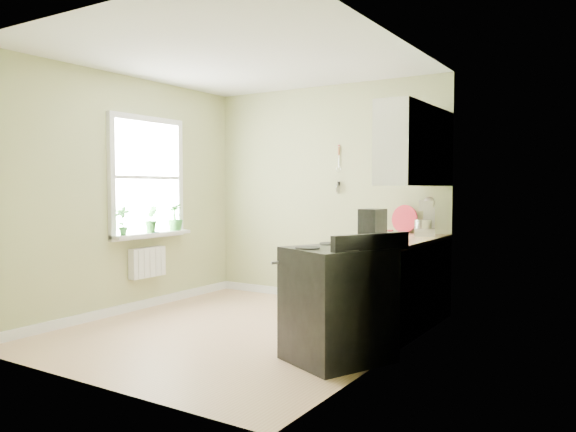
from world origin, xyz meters
The scene contains 21 objects.
floor centered at (0.00, 0.00, -0.01)m, with size 3.20×3.60×0.02m, color tan.
ceiling centered at (0.00, 0.00, 2.71)m, with size 3.20×3.60×0.02m, color white.
wall_back centered at (0.00, 1.81, 1.35)m, with size 3.20×0.02×2.70m, color #B3B77D.
wall_left centered at (-1.61, 0.00, 1.35)m, with size 0.02×3.60×2.70m, color #B3B77D.
wall_right centered at (1.61, 0.00, 1.35)m, with size 0.02×3.60×2.70m, color #B3B77D.
base_cabinets centered at (1.30, 1.00, 0.43)m, with size 0.60×1.60×0.87m, color white.
countertop centered at (1.29, 1.00, 0.89)m, with size 0.64×1.60×0.04m, color beige.
upper_cabinets centered at (1.43, 1.10, 1.85)m, with size 0.35×1.40×0.80m, color white.
window centered at (-1.58, 0.30, 1.55)m, with size 0.06×1.14×1.44m.
window_sill centered at (-1.51, 0.30, 0.88)m, with size 0.18×1.14×0.04m, color white.
radiator centered at (-1.54, 0.25, 0.55)m, with size 0.12×0.50×0.35m, color white.
wall_utensils centered at (0.20, 1.78, 1.56)m, with size 0.02×0.14×0.58m.
stove centered at (1.28, -0.33, 0.48)m, with size 0.96×0.97×1.07m.
stand_mixer centered at (1.40, 1.50, 1.09)m, with size 0.30×0.38×0.42m.
kettle centered at (1.05, 1.00, 1.01)m, with size 0.20×0.12×0.20m.
coffee_maker centered at (1.30, 0.30, 1.07)m, with size 0.22×0.23×0.33m.
red_tray centered at (1.08, 1.72, 1.07)m, with size 0.32×0.32×0.02m, color #B92532.
jar centered at (1.20, 0.98, 0.96)m, with size 0.08×0.08×0.09m.
plant_a centered at (-1.50, -0.15, 1.06)m, with size 0.17×0.12×0.32m, color #317F2D.
plant_b centered at (-1.50, 0.27, 1.06)m, with size 0.18×0.14×0.32m, color #317F2D.
plant_c centered at (-1.50, 0.68, 1.06)m, with size 0.18×0.18×0.33m, color #317F2D.
Camera 1 is at (3.37, -4.43, 1.44)m, focal length 35.00 mm.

